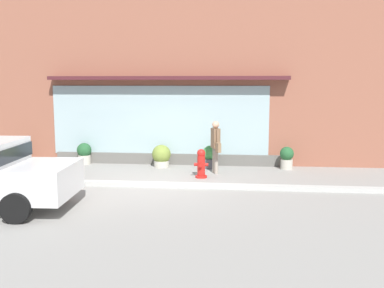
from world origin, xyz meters
TOP-DOWN VIEW (x-y plane):
  - ground_plane at (0.00, 0.00)m, footprint 60.00×60.00m
  - curb_strip at (0.00, -0.20)m, footprint 14.00×0.24m
  - storefront at (-0.01, 3.19)m, footprint 14.00×0.81m
  - fire_hydrant at (1.27, 1.04)m, footprint 0.40×0.37m
  - pedestrian_with_handbag at (1.65, 1.65)m, footprint 0.34×0.63m
  - potted_plant_low_front at (1.44, 2.47)m, footprint 0.49×0.49m
  - potted_plant_doorstep at (-2.79, 2.73)m, footprint 0.48×0.48m
  - potted_plant_window_left at (-0.13, 2.47)m, footprint 0.60×0.60m
  - potted_plant_by_entrance at (3.84, 2.53)m, footprint 0.43×0.43m
  - potted_plant_window_center at (-4.82, 2.49)m, footprint 0.46×0.46m

SIDE VIEW (x-z plane):
  - ground_plane at x=0.00m, z-range 0.00..0.00m
  - curb_strip at x=0.00m, z-range 0.00..0.12m
  - potted_plant_low_front at x=1.44m, z-range 0.00..0.73m
  - potted_plant_doorstep at x=-2.79m, z-range 0.01..0.72m
  - potted_plant_window_left at x=-0.13m, z-range 0.01..0.73m
  - potted_plant_by_entrance at x=3.84m, z-range 0.02..0.74m
  - fire_hydrant at x=1.27m, z-range -0.01..0.82m
  - potted_plant_window_center at x=-4.82m, z-range 0.03..0.82m
  - pedestrian_with_handbag at x=1.65m, z-range 0.12..1.70m
  - storefront at x=-0.01m, z-range -0.07..5.39m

